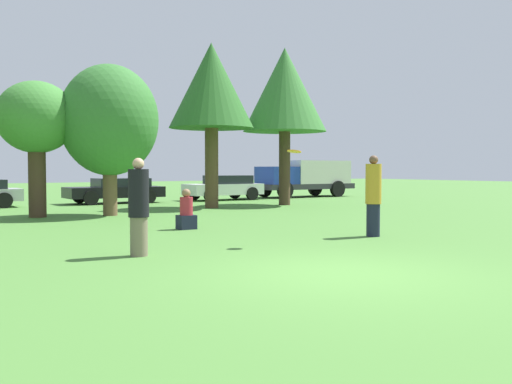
{
  "coord_description": "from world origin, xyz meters",
  "views": [
    {
      "loc": [
        -5.8,
        -6.49,
        1.6
      ],
      "look_at": [
        1.0,
        3.77,
        1.09
      ],
      "focal_mm": 39.83,
      "sensor_mm": 36.0,
      "label": 1
    }
  ],
  "objects_px": {
    "person_thrower": "(139,207)",
    "parked_car_white": "(224,187)",
    "tree_4": "(211,87)",
    "tree_5": "(285,91)",
    "parked_car_black": "(116,190)",
    "bystander_sitting": "(186,213)",
    "person_catcher": "(373,196)",
    "frisbee": "(294,151)",
    "tree_2": "(36,120)",
    "tree_3": "(109,121)",
    "delivery_truck_blue": "(305,176)"
  },
  "relations": [
    {
      "from": "bystander_sitting",
      "to": "tree_5",
      "type": "bearing_deg",
      "value": 39.29
    },
    {
      "from": "parked_car_black",
      "to": "parked_car_white",
      "type": "bearing_deg",
      "value": 175.58
    },
    {
      "from": "person_thrower",
      "to": "parked_car_white",
      "type": "bearing_deg",
      "value": 56.86
    },
    {
      "from": "frisbee",
      "to": "tree_4",
      "type": "distance_m",
      "value": 11.9
    },
    {
      "from": "frisbee",
      "to": "delivery_truck_blue",
      "type": "relative_size",
      "value": 0.05
    },
    {
      "from": "tree_4",
      "to": "tree_5",
      "type": "distance_m",
      "value": 3.61
    },
    {
      "from": "parked_car_black",
      "to": "tree_4",
      "type": "bearing_deg",
      "value": 113.07
    },
    {
      "from": "bystander_sitting",
      "to": "tree_2",
      "type": "bearing_deg",
      "value": 111.84
    },
    {
      "from": "parked_car_black",
      "to": "tree_5",
      "type": "bearing_deg",
      "value": 137.88
    },
    {
      "from": "tree_5",
      "to": "parked_car_black",
      "type": "relative_size",
      "value": 1.58
    },
    {
      "from": "tree_3",
      "to": "tree_4",
      "type": "height_order",
      "value": "tree_4"
    },
    {
      "from": "person_catcher",
      "to": "parked_car_black",
      "type": "height_order",
      "value": "person_catcher"
    },
    {
      "from": "person_catcher",
      "to": "parked_car_black",
      "type": "distance_m",
      "value": 15.89
    },
    {
      "from": "delivery_truck_blue",
      "to": "tree_3",
      "type": "bearing_deg",
      "value": 26.0
    },
    {
      "from": "tree_3",
      "to": "tree_4",
      "type": "bearing_deg",
      "value": 16.17
    },
    {
      "from": "parked_car_black",
      "to": "person_catcher",
      "type": "bearing_deg",
      "value": 92.83
    },
    {
      "from": "tree_4",
      "to": "delivery_truck_blue",
      "type": "relative_size",
      "value": 1.14
    },
    {
      "from": "frisbee",
      "to": "tree_2",
      "type": "xyz_separation_m",
      "value": [
        -2.91,
        10.07,
        1.23
      ]
    },
    {
      "from": "person_catcher",
      "to": "tree_5",
      "type": "distance_m",
      "value": 12.41
    },
    {
      "from": "person_catcher",
      "to": "frisbee",
      "type": "xyz_separation_m",
      "value": [
        -2.47,
        -0.16,
        1.0
      ]
    },
    {
      "from": "tree_4",
      "to": "frisbee",
      "type": "bearing_deg",
      "value": -110.51
    },
    {
      "from": "person_thrower",
      "to": "tree_3",
      "type": "bearing_deg",
      "value": 76.01
    },
    {
      "from": "tree_3",
      "to": "person_catcher",
      "type": "bearing_deg",
      "value": -71.22
    },
    {
      "from": "person_thrower",
      "to": "tree_4",
      "type": "bearing_deg",
      "value": 56.98
    },
    {
      "from": "tree_2",
      "to": "tree_4",
      "type": "xyz_separation_m",
      "value": [
        6.95,
        0.73,
        1.7
      ]
    },
    {
      "from": "tree_4",
      "to": "parked_car_white",
      "type": "distance_m",
      "value": 7.18
    },
    {
      "from": "bystander_sitting",
      "to": "parked_car_black",
      "type": "bearing_deg",
      "value": 78.78
    },
    {
      "from": "person_thrower",
      "to": "tree_3",
      "type": "height_order",
      "value": "tree_3"
    },
    {
      "from": "tree_2",
      "to": "parked_car_white",
      "type": "xyz_separation_m",
      "value": [
        10.32,
        5.46,
        -2.52
      ]
    },
    {
      "from": "parked_car_white",
      "to": "bystander_sitting",
      "type": "bearing_deg",
      "value": 56.24
    },
    {
      "from": "bystander_sitting",
      "to": "tree_3",
      "type": "xyz_separation_m",
      "value": [
        -0.19,
        5.4,
        2.79
      ]
    },
    {
      "from": "tree_5",
      "to": "parked_car_white",
      "type": "xyz_separation_m",
      "value": [
        -0.23,
        4.84,
        -4.34
      ]
    },
    {
      "from": "person_catcher",
      "to": "tree_3",
      "type": "height_order",
      "value": "tree_3"
    },
    {
      "from": "tree_4",
      "to": "parked_car_white",
      "type": "xyz_separation_m",
      "value": [
        3.37,
        4.73,
        -4.22
      ]
    },
    {
      "from": "person_thrower",
      "to": "delivery_truck_blue",
      "type": "bearing_deg",
      "value": 45.76
    },
    {
      "from": "tree_3",
      "to": "tree_2",
      "type": "bearing_deg",
      "value": 163.95
    },
    {
      "from": "bystander_sitting",
      "to": "delivery_truck_blue",
      "type": "relative_size",
      "value": 0.18
    },
    {
      "from": "person_catcher",
      "to": "tree_2",
      "type": "xyz_separation_m",
      "value": [
        -5.38,
        9.91,
        2.22
      ]
    },
    {
      "from": "bystander_sitting",
      "to": "frisbee",
      "type": "bearing_deg",
      "value": -83.07
    },
    {
      "from": "tree_3",
      "to": "delivery_truck_blue",
      "type": "relative_size",
      "value": 0.87
    },
    {
      "from": "tree_4",
      "to": "parked_car_black",
      "type": "height_order",
      "value": "tree_4"
    },
    {
      "from": "bystander_sitting",
      "to": "parked_car_black",
      "type": "relative_size",
      "value": 0.24
    },
    {
      "from": "tree_3",
      "to": "delivery_truck_blue",
      "type": "distance_m",
      "value": 15.18
    },
    {
      "from": "bystander_sitting",
      "to": "parked_car_black",
      "type": "height_order",
      "value": "parked_car_black"
    },
    {
      "from": "tree_4",
      "to": "parked_car_black",
      "type": "bearing_deg",
      "value": 112.34
    },
    {
      "from": "parked_car_white",
      "to": "delivery_truck_blue",
      "type": "height_order",
      "value": "delivery_truck_blue"
    },
    {
      "from": "tree_2",
      "to": "delivery_truck_blue",
      "type": "relative_size",
      "value": 0.76
    },
    {
      "from": "person_thrower",
      "to": "tree_2",
      "type": "relative_size",
      "value": 0.4
    },
    {
      "from": "parked_car_black",
      "to": "parked_car_white",
      "type": "xyz_separation_m",
      "value": [
        5.52,
        -0.5,
        0.04
      ]
    },
    {
      "from": "bystander_sitting",
      "to": "tree_4",
      "type": "bearing_deg",
      "value": 56.2
    }
  ]
}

